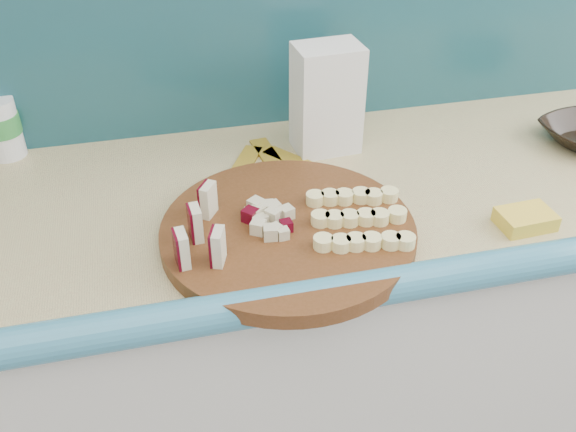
% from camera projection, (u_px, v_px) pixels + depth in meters
% --- Properties ---
extents(kitchen_counter, '(2.20, 0.63, 0.91)m').
position_uv_depth(kitchen_counter, '(341.00, 345.00, 1.50)').
color(kitchen_counter, silver).
rests_on(kitchen_counter, ground).
extents(backsplash, '(2.20, 0.02, 0.50)m').
position_uv_depth(backsplash, '(315.00, 6.00, 1.32)').
color(backsplash, teal).
rests_on(backsplash, kitchen_counter).
extents(cutting_board, '(0.49, 0.49, 0.03)m').
position_uv_depth(cutting_board, '(288.00, 232.00, 1.08)').
color(cutting_board, '#48270F').
rests_on(cutting_board, kitchen_counter).
extents(apple_wedges, '(0.08, 0.17, 0.06)m').
position_uv_depth(apple_wedges, '(200.00, 229.00, 1.02)').
color(apple_wedges, beige).
rests_on(apple_wedges, cutting_board).
extents(apple_chunks, '(0.07, 0.07, 0.02)m').
position_uv_depth(apple_chunks, '(272.00, 221.00, 1.07)').
color(apple_chunks, beige).
rests_on(apple_chunks, cutting_board).
extents(banana_slices, '(0.18, 0.18, 0.02)m').
position_uv_depth(banana_slices, '(358.00, 218.00, 1.08)').
color(banana_slices, '#FFF19B').
rests_on(banana_slices, cutting_board).
extents(flour_bag, '(0.14, 0.10, 0.22)m').
position_uv_depth(flour_bag, '(327.00, 99.00, 1.28)').
color(flour_bag, white).
rests_on(flour_bag, kitchen_counter).
extents(canister, '(0.08, 0.08, 0.12)m').
position_uv_depth(canister, '(1.00, 127.00, 1.28)').
color(canister, white).
rests_on(canister, kitchen_counter).
extents(sponge, '(0.10, 0.07, 0.03)m').
position_uv_depth(sponge, '(525.00, 219.00, 1.11)').
color(sponge, yellow).
rests_on(sponge, kitchen_counter).
extents(banana_peel, '(0.23, 0.19, 0.01)m').
position_uv_depth(banana_peel, '(271.00, 163.00, 1.29)').
color(banana_peel, gold).
rests_on(banana_peel, kitchen_counter).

